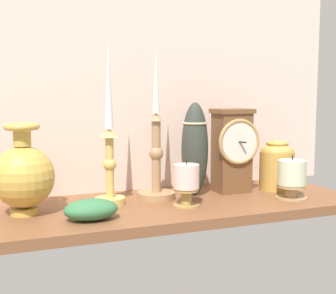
{
  "coord_description": "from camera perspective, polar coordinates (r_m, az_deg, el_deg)",
  "views": [
    {
      "loc": [
        -41.77,
        -108.98,
        28.27
      ],
      "look_at": [
        1.37,
        0.0,
        14.0
      ],
      "focal_mm": 51.16,
      "sensor_mm": 36.0,
      "label": 1
    }
  ],
  "objects": [
    {
      "name": "pillar_candle_near_clock",
      "position": [
        1.16,
        2.2,
        -4.23
      ],
      "size": [
        6.57,
        6.57,
        11.42
      ],
      "color": "#A9894B",
      "rests_on": "ground_plane"
    },
    {
      "name": "mantel_clock",
      "position": [
        1.32,
        7.7,
        -0.24
      ],
      "size": [
        12.34,
        10.45,
        22.9
      ],
      "color": "brown",
      "rests_on": "ground_plane"
    },
    {
      "name": "candlestick_tall_left",
      "position": [
        1.22,
        -1.42,
        -1.33
      ],
      "size": [
        9.81,
        9.81,
        39.41
      ],
      "color": "#A77F57",
      "rests_on": "ground_plane"
    },
    {
      "name": "brass_vase_bulbous",
      "position": [
        1.12,
        -16.84,
        -3.25
      ],
      "size": [
        13.98,
        13.98,
        20.64
      ],
      "color": "gold",
      "rests_on": "ground_plane"
    },
    {
      "name": "tall_ceramic_vase",
      "position": [
        1.27,
        3.21,
        -0.2
      ],
      "size": [
        7.08,
        7.08,
        24.8
      ],
      "color": "#313830",
      "rests_on": "ground_plane"
    },
    {
      "name": "pillar_candle_front",
      "position": [
        1.28,
        14.54,
        -3.57
      ],
      "size": [
        8.13,
        8.13,
        11.22
      ],
      "color": "tan",
      "rests_on": "ground_plane"
    },
    {
      "name": "candlestick_tall_center",
      "position": [
        1.17,
        -6.99,
        -0.07
      ],
      "size": [
        7.38,
        7.38,
        40.08
      ],
      "color": "#D8B55E",
      "rests_on": "ground_plane"
    },
    {
      "name": "brass_vase_jar",
      "position": [
        1.38,
        12.83,
        -2.05
      ],
      "size": [
        9.66,
        9.66,
        13.59
      ],
      "color": "gold",
      "rests_on": "ground_plane"
    },
    {
      "name": "ivy_sprig",
      "position": [
        1.06,
        -9.16,
        -7.36
      ],
      "size": [
        11.86,
        8.3,
        4.59
      ],
      "color": "#367346",
      "rests_on": "ground_plane"
    },
    {
      "name": "ground_plane",
      "position": [
        1.2,
        -0.61,
        -7.23
      ],
      "size": [
        100.0,
        36.0,
        2.4
      ],
      "primitive_type": "cube",
      "color": "brown"
    },
    {
      "name": "back_wall",
      "position": [
        1.34,
        -3.49,
        8.73
      ],
      "size": [
        120.0,
        2.0,
        65.0
      ],
      "primitive_type": "cube",
      "color": "beige",
      "rests_on": "ground_plane"
    }
  ]
}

